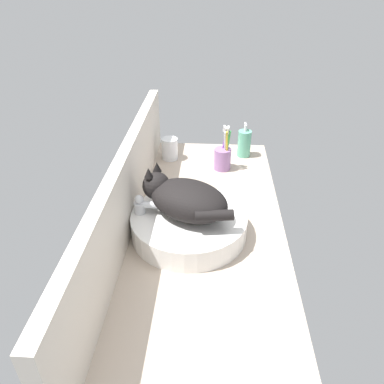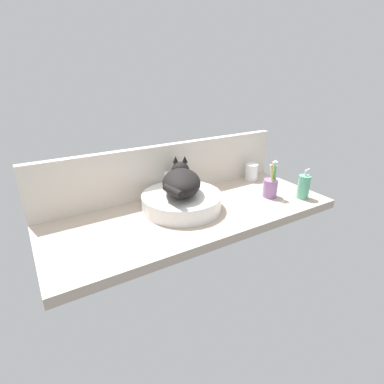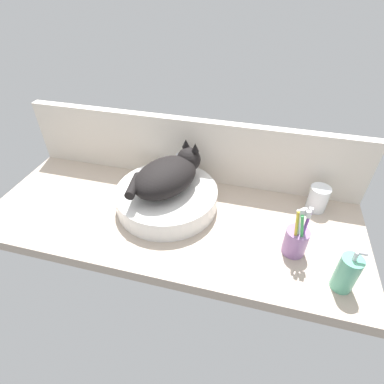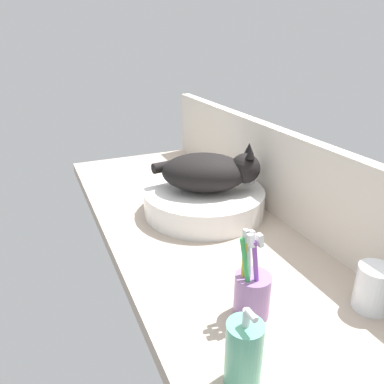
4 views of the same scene
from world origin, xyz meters
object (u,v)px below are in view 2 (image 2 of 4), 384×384
object	(u,v)px
sink_basin	(182,201)
water_glass	(251,173)
soap_dispenser	(304,187)
toothbrush_cup	(271,187)
cat	(181,181)
faucet	(168,184)

from	to	relation	value
sink_basin	water_glass	xyz separation A→B (cm)	(52.49, 11.93, 0.46)
soap_dispenser	toothbrush_cup	distance (cm)	15.95
sink_basin	soap_dispenser	size ratio (longest dim) A/B	2.43
cat	toothbrush_cup	xyz separation A→B (cm)	(44.07, -12.23, -7.87)
faucet	toothbrush_cup	xyz separation A→B (cm)	(44.22, -25.16, -2.12)
sink_basin	toothbrush_cup	distance (cm)	45.98
faucet	soap_dispenser	bearing A→B (deg)	-31.27
water_glass	faucet	bearing A→B (deg)	177.52
toothbrush_cup	soap_dispenser	bearing A→B (deg)	-36.47
toothbrush_cup	faucet	bearing A→B (deg)	150.36
cat	faucet	xyz separation A→B (cm)	(-0.15, 12.93, -5.75)
soap_dispenser	cat	bearing A→B (deg)	159.12
cat	faucet	distance (cm)	14.15
faucet	soap_dispenser	size ratio (longest dim) A/B	0.91
sink_basin	soap_dispenser	world-z (taller)	soap_dispenser
soap_dispenser	faucet	bearing A→B (deg)	148.73
cat	water_glass	xyz separation A→B (cm)	(51.93, 10.68, -8.95)
cat	toothbrush_cup	size ratio (longest dim) A/B	1.60
sink_basin	faucet	size ratio (longest dim) A/B	2.67
faucet	water_glass	distance (cm)	52.23
toothbrush_cup	water_glass	bearing A→B (deg)	71.05
sink_basin	cat	size ratio (longest dim) A/B	1.21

